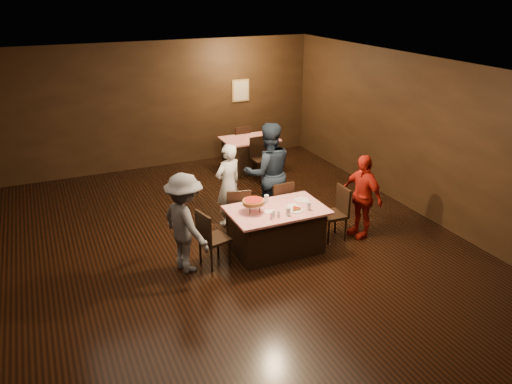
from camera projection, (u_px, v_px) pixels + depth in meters
room at (231, 133)px, 7.41m from camera, size 10.00×10.04×3.02m
main_table at (277, 230)px, 8.35m from camera, size 1.60×1.00×0.77m
back_table at (250, 154)px, 12.09m from camera, size 1.30×0.90×0.77m
chair_far_left at (237, 212)px, 8.79m from camera, size 0.50×0.50×0.95m
chair_far_right at (278, 204)px, 9.09m from camera, size 0.44×0.44×0.95m
chair_end_left at (214, 238)px, 7.90m from camera, size 0.50×0.50×0.95m
chair_end_right at (333, 214)px, 8.72m from camera, size 0.43×0.43×0.95m
chair_back_near at (262, 159)px, 11.47m from camera, size 0.44×0.44×0.95m
chair_back_far at (240, 143)px, 12.56m from camera, size 0.44×0.44×0.95m
diner_white_jacket at (228, 185)px, 9.16m from camera, size 0.66×0.54×1.56m
diner_navy_hoodie at (268, 173)px, 9.23m from camera, size 1.02×0.85×1.91m
diner_grey_knit at (185, 223)px, 7.64m from camera, size 0.86×1.16×1.60m
diner_red_shirt at (362, 196)px, 8.73m from camera, size 0.53×0.94×1.52m
pizza_stand at (253, 202)px, 8.02m from camera, size 0.38×0.38×0.22m
plate_with_slice at (296, 209)px, 8.13m from camera, size 0.25×0.25×0.06m
plate_empty at (302, 200)px, 8.53m from camera, size 0.25×0.25×0.01m
glass_front_left at (288, 212)px, 7.94m from camera, size 0.08×0.08×0.14m
glass_front_right at (308, 206)px, 8.13m from camera, size 0.08×0.08×0.14m
glass_back at (266, 199)px, 8.40m from camera, size 0.08×0.08×0.14m
condiments at (275, 215)px, 7.87m from camera, size 0.17×0.10×0.09m
napkin_center at (293, 206)px, 8.31m from camera, size 0.19×0.19×0.01m
napkin_left at (270, 212)px, 8.10m from camera, size 0.21×0.21×0.01m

